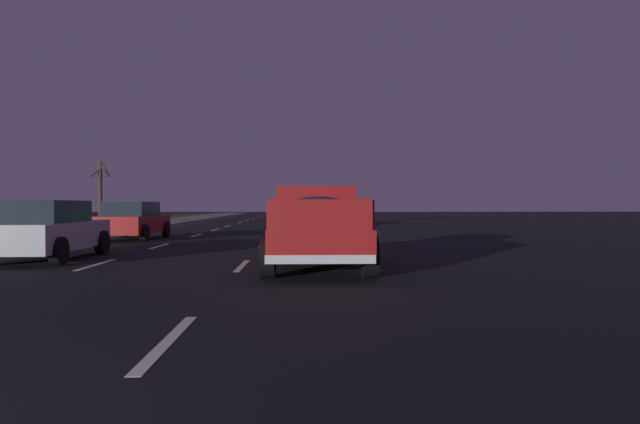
{
  "coord_description": "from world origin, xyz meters",
  "views": [
    {
      "loc": [
        -2.61,
        -3.17,
        1.45
      ],
      "look_at": [
        11.06,
        -3.61,
        1.25
      ],
      "focal_mm": 30.47,
      "sensor_mm": 36.0,
      "label": 1
    }
  ],
  "objects_px": {
    "sedan_red": "(133,220)",
    "bare_tree_far": "(100,190)",
    "sedan_silver": "(46,230)",
    "pickup_truck": "(317,224)",
    "sedan_green": "(308,215)"
  },
  "relations": [
    {
      "from": "sedan_red",
      "to": "bare_tree_far",
      "type": "bearing_deg",
      "value": 23.79
    },
    {
      "from": "sedan_silver",
      "to": "bare_tree_far",
      "type": "height_order",
      "value": "bare_tree_far"
    },
    {
      "from": "pickup_truck",
      "to": "bare_tree_far",
      "type": "relative_size",
      "value": 1.13
    },
    {
      "from": "sedan_green",
      "to": "bare_tree_far",
      "type": "height_order",
      "value": "bare_tree_far"
    },
    {
      "from": "sedan_green",
      "to": "sedan_silver",
      "type": "height_order",
      "value": "same"
    },
    {
      "from": "pickup_truck",
      "to": "sedan_silver",
      "type": "bearing_deg",
      "value": 75.76
    },
    {
      "from": "pickup_truck",
      "to": "sedan_silver",
      "type": "relative_size",
      "value": 1.22
    },
    {
      "from": "sedan_silver",
      "to": "sedan_green",
      "type": "bearing_deg",
      "value": -19.54
    },
    {
      "from": "sedan_green",
      "to": "sedan_silver",
      "type": "xyz_separation_m",
      "value": [
        -19.58,
        6.95,
        0.0
      ]
    },
    {
      "from": "pickup_truck",
      "to": "sedan_red",
      "type": "height_order",
      "value": "pickup_truck"
    },
    {
      "from": "pickup_truck",
      "to": "sedan_red",
      "type": "relative_size",
      "value": 1.22
    },
    {
      "from": "pickup_truck",
      "to": "bare_tree_far",
      "type": "height_order",
      "value": "bare_tree_far"
    },
    {
      "from": "sedan_red",
      "to": "sedan_green",
      "type": "bearing_deg",
      "value": -31.84
    },
    {
      "from": "bare_tree_far",
      "to": "pickup_truck",
      "type": "bearing_deg",
      "value": -151.42
    },
    {
      "from": "sedan_red",
      "to": "sedan_silver",
      "type": "bearing_deg",
      "value": -178.27
    }
  ]
}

